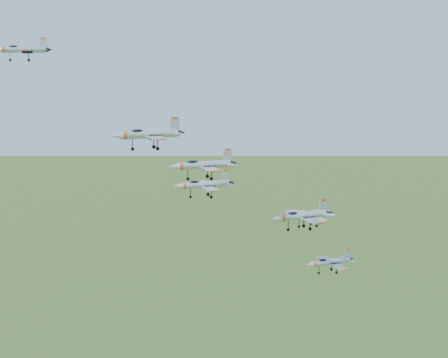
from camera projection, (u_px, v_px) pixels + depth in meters
name	position (u px, v px, depth m)	size (l,w,h in m)	color
jet_lead	(22.00, 49.00, 114.62)	(10.46, 8.68, 2.79)	#B3B9C0
jet_left_high	(148.00, 134.00, 109.26)	(13.40, 11.00, 3.59)	#B3B9C0
jet_right_high	(203.00, 165.00, 93.34)	(10.81, 8.94, 2.89)	#B3B9C0
jet_left_low	(204.00, 184.00, 124.70)	(12.91, 10.71, 3.45)	#B3B9C0
jet_right_low	(301.00, 216.00, 109.35)	(12.12, 9.96, 3.25)	#B3B9C0
jet_trail	(310.00, 215.00, 128.33)	(11.57, 9.53, 3.10)	#B3B9C0
jet_extra	(330.00, 262.00, 141.81)	(12.57, 10.36, 3.36)	#B3B9C0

